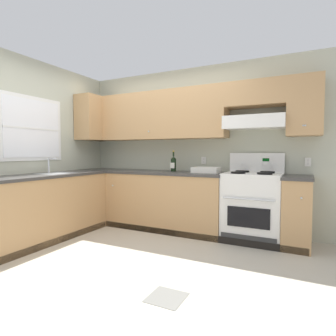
# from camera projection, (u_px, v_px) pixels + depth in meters

# --- Properties ---
(ground_plane) EXTENTS (7.04, 7.04, 0.00)m
(ground_plane) POSITION_uv_depth(u_px,v_px,m) (118.00, 254.00, 3.30)
(ground_plane) COLOR #B2AA99
(floor_accent_tile) EXTENTS (0.30, 0.30, 0.01)m
(floor_accent_tile) POSITION_uv_depth(u_px,v_px,m) (167.00, 297.00, 2.32)
(floor_accent_tile) COLOR slate
(floor_accent_tile) RESTS_ON ground_plane
(wall_back) EXTENTS (4.68, 0.57, 2.55)m
(wall_back) POSITION_uv_depth(u_px,v_px,m) (196.00, 135.00, 4.40)
(wall_back) COLOR #B7BAA3
(wall_back) RESTS_ON ground_plane
(wall_left) EXTENTS (0.47, 4.00, 2.55)m
(wall_left) POSITION_uv_depth(u_px,v_px,m) (39.00, 143.00, 4.13)
(wall_left) COLOR #B7BAA3
(wall_left) RESTS_ON ground_plane
(counter_back_run) EXTENTS (3.60, 0.65, 0.91)m
(counter_back_run) POSITION_uv_depth(u_px,v_px,m) (164.00, 200.00, 4.39)
(counter_back_run) COLOR tan
(counter_back_run) RESTS_ON ground_plane
(counter_left_run) EXTENTS (0.63, 1.91, 1.13)m
(counter_left_run) POSITION_uv_depth(u_px,v_px,m) (44.00, 207.00, 3.82)
(counter_left_run) COLOR tan
(counter_left_run) RESTS_ON ground_plane
(stove) EXTENTS (0.76, 0.62, 1.20)m
(stove) POSITION_uv_depth(u_px,v_px,m) (252.00, 206.00, 3.80)
(stove) COLOR white
(stove) RESTS_ON ground_plane
(wine_bottle) EXTENTS (0.08, 0.08, 0.33)m
(wine_bottle) POSITION_uv_depth(u_px,v_px,m) (173.00, 163.00, 4.37)
(wine_bottle) COLOR black
(wine_bottle) RESTS_ON counter_back_run
(bowl) EXTENTS (0.39, 0.27, 0.08)m
(bowl) POSITION_uv_depth(u_px,v_px,m) (206.00, 171.00, 4.10)
(bowl) COLOR white
(bowl) RESTS_ON counter_back_run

